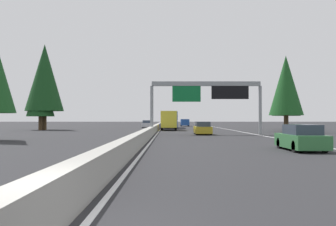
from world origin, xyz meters
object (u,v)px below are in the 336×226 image
(conifer_right_mid, at_px, (286,92))
(sedan_mid_right, at_px, (301,138))
(bus_near_center, at_px, (170,119))
(oncoming_near, at_px, (147,124))
(sign_gantry_overhead, at_px, (208,92))
(box_truck_far_left, at_px, (169,120))
(conifer_left_mid, at_px, (41,92))
(sedan_far_center, at_px, (203,128))
(conifer_right_near, at_px, (286,86))
(conifer_left_near, at_px, (45,78))
(minivan_far_right, at_px, (185,122))

(conifer_right_mid, bearing_deg, sedan_mid_right, 163.94)
(bus_near_center, height_order, oncoming_near, bus_near_center)
(sign_gantry_overhead, bearing_deg, box_truck_far_left, 14.74)
(sedan_mid_right, relative_size, conifer_left_mid, 0.45)
(oncoming_near, xyz_separation_m, conifer_left_mid, (-18.00, 15.74, 5.30))
(sedan_far_center, bearing_deg, conifer_right_near, -57.73)
(sedan_mid_right, relative_size, conifer_left_near, 0.32)
(box_truck_far_left, xyz_separation_m, conifer_left_near, (1.02, 19.98, 6.78))
(sedan_mid_right, xyz_separation_m, box_truck_far_left, (38.24, 7.54, 0.93))
(sedan_far_center, height_order, oncoming_near, same)
(sign_gantry_overhead, bearing_deg, sedan_mid_right, -171.70)
(minivan_far_right, bearing_deg, conifer_left_mid, 141.57)
(sedan_mid_right, distance_m, sedan_far_center, 22.00)
(bus_near_center, bearing_deg, oncoming_near, 46.40)
(minivan_far_right, distance_m, box_truck_far_left, 30.61)
(bus_near_center, relative_size, minivan_far_right, 2.30)
(sign_gantry_overhead, xyz_separation_m, conifer_right_mid, (19.43, -14.91, 1.48))
(sedan_mid_right, relative_size, box_truck_far_left, 0.52)
(oncoming_near, bearing_deg, sedan_far_center, 13.66)
(conifer_right_near, bearing_deg, conifer_left_mid, 75.74)
(box_truck_far_left, distance_m, oncoming_near, 18.63)
(sign_gantry_overhead, height_order, conifer_right_near, conifer_right_near)
(conifer_right_near, xyz_separation_m, conifer_left_mid, (9.14, 35.97, -0.25))
(conifer_right_near, bearing_deg, conifer_right_mid, -17.18)
(bus_near_center, bearing_deg, conifer_right_mid, -119.54)
(bus_near_center, distance_m, oncoming_near, 6.76)
(sedan_far_center, xyz_separation_m, bus_near_center, (29.99, 3.57, 1.03))
(sign_gantry_overhead, bearing_deg, sedan_far_center, 68.14)
(conifer_right_near, bearing_deg, oncoming_near, 36.69)
(sedan_mid_right, relative_size, sedan_far_center, 1.00)
(oncoming_near, relative_size, conifer_right_mid, 0.43)
(sedan_far_center, xyz_separation_m, conifer_right_near, (7.46, -11.81, 5.55))
(oncoming_near, bearing_deg, bus_near_center, 46.40)
(box_truck_far_left, height_order, conifer_right_near, conifer_right_near)
(conifer_left_near, bearing_deg, bus_near_center, -58.53)
(sedan_mid_right, bearing_deg, conifer_right_near, -15.60)
(sedan_mid_right, bearing_deg, oncoming_near, 12.12)
(sedan_mid_right, distance_m, conifer_left_mid, 47.63)
(sedan_mid_right, xyz_separation_m, minivan_far_right, (68.61, 3.77, 0.27))
(sign_gantry_overhead, relative_size, bus_near_center, 1.10)
(box_truck_far_left, relative_size, conifer_left_mid, 0.86)
(oncoming_near, bearing_deg, conifer_left_mid, -41.17)
(minivan_far_right, relative_size, conifer_right_near, 0.49)
(conifer_left_near, bearing_deg, conifer_right_mid, -87.62)
(minivan_far_right, xyz_separation_m, conifer_left_near, (-29.35, 23.76, 7.45))
(sedan_far_center, relative_size, conifer_right_mid, 0.43)
(sign_gantry_overhead, relative_size, sedan_far_center, 2.88)
(bus_near_center, xyz_separation_m, conifer_left_near, (-12.42, 20.28, 6.68))
(box_truck_far_left, bearing_deg, conifer_left_near, 87.07)
(bus_near_center, xyz_separation_m, conifer_right_near, (-22.54, -15.38, 4.52))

